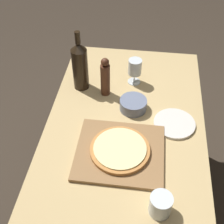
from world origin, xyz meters
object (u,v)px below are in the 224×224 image
wine_bottle (80,65)px  wine_glass (135,68)px  pizza (120,149)px  pepper_mill (105,78)px  small_bowl (133,105)px

wine_bottle → wine_glass: size_ratio=2.30×
wine_glass → pizza: bearing=-92.7°
pepper_mill → small_bowl: 0.21m
small_bowl → pizza: bearing=-96.9°
wine_bottle → small_bowl: size_ratio=2.47×
wine_glass → pepper_mill: bearing=-141.6°
pizza → wine_bottle: bearing=120.7°
wine_bottle → small_bowl: wine_bottle is taller
pizza → wine_glass: size_ratio=1.81×
pepper_mill → small_bowl: pepper_mill is taller
pizza → pepper_mill: pepper_mill is taller
small_bowl → pepper_mill: bearing=147.2°
wine_bottle → wine_glass: wine_bottle is taller
pizza → wine_glass: bearing=87.3°
pizza → pepper_mill: (-0.12, 0.40, 0.08)m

